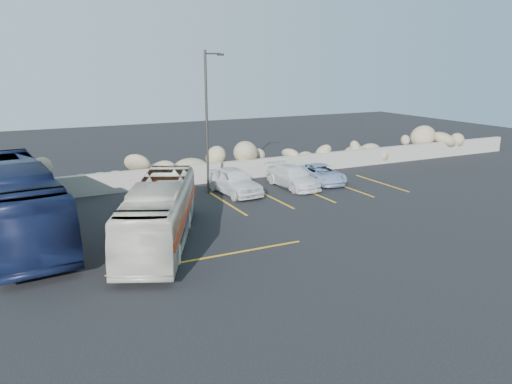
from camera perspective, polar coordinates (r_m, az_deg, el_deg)
name	(u,v)px	position (r m, az deg, el deg)	size (l,w,h in m)	color
ground	(236,255)	(19.74, -2.28, -7.17)	(90.00, 90.00, 0.00)	black
seawall	(154,179)	(30.46, -11.57, 1.52)	(60.00, 0.40, 1.20)	gray
riprap_pile	(148,164)	(31.46, -12.20, 3.20)	(54.00, 2.80, 2.60)	#938460
parking_lines	(273,205)	(26.42, 1.98, -1.51)	(18.16, 9.36, 0.01)	gold
lamppost	(208,119)	(28.27, -5.55, 8.36)	(1.14, 0.18, 8.00)	#322F2C
vintage_bus	(160,213)	(21.00, -10.97, -2.38)	(2.16, 9.24, 2.57)	beige
tour_coach	(17,202)	(23.42, -25.66, -1.01)	(2.69, 11.51, 3.21)	#111938
car_a	(234,181)	(28.60, -2.51, 1.28)	(1.78, 4.42, 1.51)	silver
car_c	(293,177)	(30.20, 4.23, 1.73)	(1.77, 4.37, 1.27)	silver
car_d	(322,174)	(31.56, 7.51, 2.08)	(1.88, 4.08, 1.13)	#91A7CE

